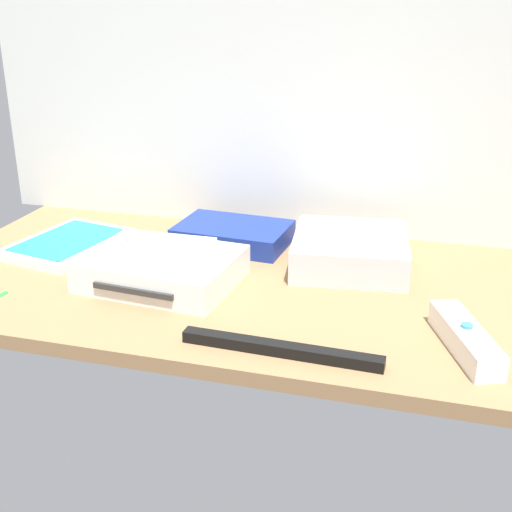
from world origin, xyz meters
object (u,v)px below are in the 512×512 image
(remote_wand, at_px, (465,339))
(remote_classic_pad, at_px, (160,249))
(sensor_bar, at_px, (281,349))
(game_console, at_px, (162,269))
(game_case, at_px, (68,244))
(network_router, at_px, (233,235))
(mini_computer, at_px, (350,251))

(remote_wand, distance_m, remote_classic_pad, 0.43)
(remote_wand, bearing_deg, sensor_bar, 176.97)
(game_console, bearing_deg, game_case, 161.83)
(game_console, relative_size, network_router, 1.18)
(game_case, distance_m, remote_wand, 0.65)
(game_case, xyz_separation_m, remote_classic_pad, (0.21, -0.09, 0.05))
(remote_wand, bearing_deg, remote_classic_pad, 147.84)
(game_console, height_order, remote_wand, game_console)
(remote_classic_pad, bearing_deg, mini_computer, 27.84)
(game_console, relative_size, mini_computer, 1.18)
(game_console, xyz_separation_m, mini_computer, (0.25, 0.13, 0.00))
(game_console, distance_m, game_case, 0.22)
(remote_wand, xyz_separation_m, sensor_bar, (-0.21, -0.07, -0.01))
(network_router, bearing_deg, sensor_bar, -59.61)
(remote_wand, height_order, sensor_bar, remote_wand)
(mini_computer, distance_m, remote_classic_pad, 0.29)
(game_console, xyz_separation_m, network_router, (0.05, 0.18, -0.00))
(game_console, xyz_separation_m, remote_wand, (0.42, -0.08, -0.01))
(game_console, height_order, remote_classic_pad, remote_classic_pad)
(mini_computer, height_order, network_router, mini_computer)
(remote_wand, relative_size, sensor_bar, 0.63)
(game_console, bearing_deg, network_router, 79.00)
(game_case, bearing_deg, network_router, 30.36)
(game_console, relative_size, remote_wand, 1.48)
(remote_classic_pad, relative_size, sensor_bar, 0.60)
(remote_wand, height_order, remote_classic_pad, remote_classic_pad)
(network_router, height_order, remote_wand, same)
(mini_computer, height_order, remote_wand, mini_computer)
(remote_classic_pad, xyz_separation_m, sensor_bar, (0.21, -0.15, -0.05))
(game_console, bearing_deg, remote_wand, -6.35)
(mini_computer, bearing_deg, remote_wand, -52.37)
(game_case, xyz_separation_m, sensor_bar, (0.42, -0.24, -0.00))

